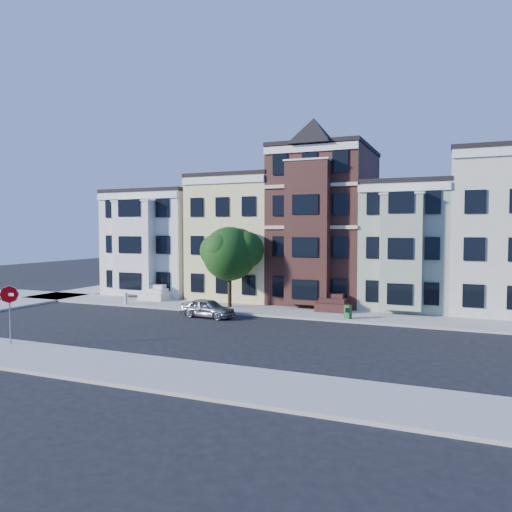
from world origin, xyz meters
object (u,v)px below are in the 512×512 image
at_px(newspaper_box, 348,312).
at_px(fire_hydrant, 126,299).
at_px(stop_sign, 10,311).
at_px(parked_car, 208,308).
at_px(street_tree, 230,257).

bearing_deg(newspaper_box, fire_hydrant, -158.56).
bearing_deg(fire_hydrant, stop_sign, -76.65).
distance_m(parked_car, fire_hydrant, 8.36).
height_order(fire_hydrant, stop_sign, stop_sign).
height_order(street_tree, parked_car, street_tree).
bearing_deg(stop_sign, fire_hydrant, 85.27).
xyz_separation_m(newspaper_box, stop_sign, (-13.85, -13.60, 1.22)).
height_order(newspaper_box, fire_hydrant, newspaper_box).
distance_m(fire_hydrant, stop_sign, 13.59).
bearing_deg(fire_hydrant, parked_car, -13.51).
xyz_separation_m(fire_hydrant, stop_sign, (3.12, -13.16, 1.29)).
xyz_separation_m(parked_car, newspaper_box, (8.84, 2.39, -0.05)).
distance_m(street_tree, parked_car, 4.96).
xyz_separation_m(newspaper_box, fire_hydrant, (-16.97, -0.44, -0.06)).
height_order(street_tree, stop_sign, street_tree).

